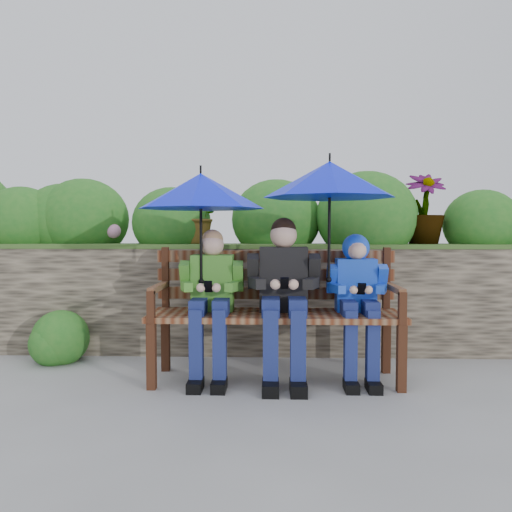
{
  "coord_description": "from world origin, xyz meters",
  "views": [
    {
      "loc": [
        0.13,
        -3.94,
        1.16
      ],
      "look_at": [
        0.0,
        0.1,
        0.95
      ],
      "focal_mm": 35.0,
      "sensor_mm": 36.0,
      "label": 1
    }
  ],
  "objects_px": {
    "boy_left": "(211,294)",
    "boy_middle": "(284,290)",
    "park_bench": "(275,304)",
    "umbrella_right": "(330,180)",
    "boy_right": "(357,292)",
    "umbrella_left": "(201,191)"
  },
  "relations": [
    {
      "from": "boy_middle",
      "to": "umbrella_left",
      "type": "distance_m",
      "value": 0.98
    },
    {
      "from": "park_bench",
      "to": "boy_left",
      "type": "distance_m",
      "value": 0.51
    },
    {
      "from": "park_bench",
      "to": "boy_middle",
      "type": "distance_m",
      "value": 0.17
    },
    {
      "from": "park_bench",
      "to": "umbrella_left",
      "type": "bearing_deg",
      "value": -171.48
    },
    {
      "from": "boy_right",
      "to": "umbrella_right",
      "type": "height_order",
      "value": "umbrella_right"
    },
    {
      "from": "boy_left",
      "to": "boy_middle",
      "type": "relative_size",
      "value": 0.93
    },
    {
      "from": "boy_middle",
      "to": "boy_right",
      "type": "distance_m",
      "value": 0.56
    },
    {
      "from": "park_bench",
      "to": "umbrella_right",
      "type": "distance_m",
      "value": 1.05
    },
    {
      "from": "park_bench",
      "to": "umbrella_left",
      "type": "distance_m",
      "value": 1.05
    },
    {
      "from": "boy_right",
      "to": "boy_left",
      "type": "bearing_deg",
      "value": -179.18
    },
    {
      "from": "park_bench",
      "to": "umbrella_left",
      "type": "xyz_separation_m",
      "value": [
        -0.57,
        -0.09,
        0.88
      ]
    },
    {
      "from": "boy_right",
      "to": "umbrella_right",
      "type": "bearing_deg",
      "value": -168.87
    },
    {
      "from": "boy_left",
      "to": "boy_middle",
      "type": "xyz_separation_m",
      "value": [
        0.56,
        -0.01,
        0.04
      ]
    },
    {
      "from": "park_bench",
      "to": "umbrella_right",
      "type": "bearing_deg",
      "value": -16.57
    },
    {
      "from": "park_bench",
      "to": "boy_left",
      "type": "xyz_separation_m",
      "value": [
        -0.49,
        -0.09,
        0.09
      ]
    },
    {
      "from": "park_bench",
      "to": "boy_right",
      "type": "xyz_separation_m",
      "value": [
        0.63,
        -0.08,
        0.11
      ]
    },
    {
      "from": "umbrella_left",
      "to": "umbrella_right",
      "type": "relative_size",
      "value": 0.97
    },
    {
      "from": "boy_middle",
      "to": "umbrella_right",
      "type": "height_order",
      "value": "umbrella_right"
    },
    {
      "from": "boy_right",
      "to": "umbrella_left",
      "type": "xyz_separation_m",
      "value": [
        -1.2,
        -0.01,
        0.77
      ]
    },
    {
      "from": "boy_middle",
      "to": "umbrella_left",
      "type": "xyz_separation_m",
      "value": [
        -0.63,
        0.02,
        0.75
      ]
    },
    {
      "from": "park_bench",
      "to": "boy_left",
      "type": "relative_size",
      "value": 1.66
    },
    {
      "from": "park_bench",
      "to": "boy_right",
      "type": "bearing_deg",
      "value": -6.92
    }
  ]
}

